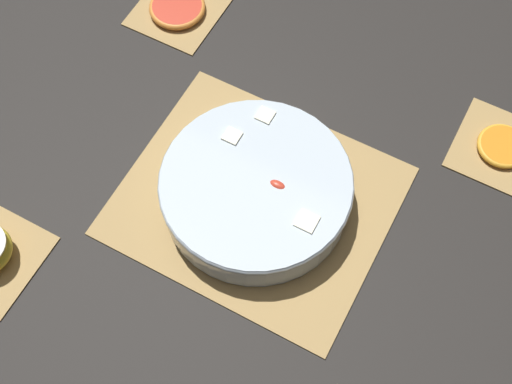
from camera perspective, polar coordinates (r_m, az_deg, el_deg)
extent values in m
plane|color=black|center=(1.10, 0.00, -0.74)|extent=(6.00, 6.00, 0.00)
cube|color=#A8844C|center=(1.10, 0.00, -0.67)|extent=(0.40, 0.34, 0.01)
cube|color=#4C381E|center=(1.08, 6.77, -3.85)|extent=(0.01, 0.34, 0.00)
cube|color=#4C381E|center=(1.08, 4.03, -2.55)|extent=(0.01, 0.34, 0.00)
cube|color=#4C381E|center=(1.09, 1.33, -1.26)|extent=(0.01, 0.34, 0.00)
cube|color=#4C381E|center=(1.10, -1.31, 0.00)|extent=(0.01, 0.34, 0.00)
cube|color=#4C381E|center=(1.12, -3.89, 1.24)|extent=(0.01, 0.34, 0.00)
cube|color=#4C381E|center=(1.14, -6.40, 2.44)|extent=(0.01, 0.34, 0.00)
cube|color=#A8844C|center=(1.21, 19.03, 3.30)|extent=(0.15, 0.15, 0.01)
cube|color=#4C381E|center=(1.21, 19.05, 3.35)|extent=(0.00, 0.14, 0.00)
cube|color=#4C381E|center=(1.21, 17.48, 4.08)|extent=(0.00, 0.14, 0.00)
cube|color=#A8844C|center=(1.32, -6.28, 14.20)|extent=(0.15, 0.15, 0.01)
cube|color=#4C381E|center=(1.31, -5.35, 13.90)|extent=(0.00, 0.14, 0.00)
cube|color=#4C381E|center=(1.33, -7.22, 14.60)|extent=(0.00, 0.14, 0.00)
cube|color=#4C381E|center=(1.11, -18.76, -5.84)|extent=(0.00, 0.14, 0.00)
cylinder|color=silver|center=(1.07, 0.00, 0.15)|extent=(0.29, 0.29, 0.06)
torus|color=silver|center=(1.05, 0.00, 0.76)|extent=(0.29, 0.29, 0.01)
cylinder|color=#F7EFC6|center=(1.08, -4.28, 2.21)|extent=(0.03, 0.03, 0.01)
cylinder|color=#F7EFC6|center=(1.07, 5.83, -0.02)|extent=(0.03, 0.03, 0.01)
cylinder|color=#F7EFC6|center=(1.05, 2.52, -5.17)|extent=(0.03, 0.03, 0.01)
cylinder|color=#F7EFC6|center=(1.05, -2.09, 1.12)|extent=(0.03, 0.03, 0.01)
cylinder|color=#F7EFC6|center=(1.06, 0.69, -1.88)|extent=(0.03, 0.03, 0.01)
cylinder|color=#F7EFC6|center=(1.10, -4.00, 2.68)|extent=(0.03, 0.03, 0.01)
cylinder|color=#F7EFC6|center=(1.04, -2.59, -1.51)|extent=(0.03, 0.03, 0.01)
cylinder|color=#F7EFC6|center=(1.10, 3.11, 1.50)|extent=(0.03, 0.03, 0.01)
cylinder|color=#F7EFC6|center=(1.03, -0.77, -4.26)|extent=(0.03, 0.03, 0.01)
cylinder|color=#F7EFC6|center=(1.14, 0.90, 4.85)|extent=(0.03, 0.03, 0.01)
cube|color=#EFEACC|center=(1.04, -0.01, -1.06)|extent=(0.02, 0.02, 0.02)
cube|color=#EFEACC|center=(1.09, -2.70, 2.67)|extent=(0.02, 0.02, 0.02)
cube|color=#EFEACC|center=(1.07, 3.02, 0.68)|extent=(0.03, 0.03, 0.03)
cube|color=#EFEACC|center=(1.10, 1.22, 2.35)|extent=(0.02, 0.02, 0.02)
cube|color=#EFEACC|center=(1.12, -3.45, 3.94)|extent=(0.02, 0.02, 0.02)
cube|color=#EFEACC|center=(1.09, -1.91, 4.22)|extent=(0.03, 0.03, 0.03)
cube|color=#EFEACC|center=(1.11, 0.73, 5.85)|extent=(0.03, 0.03, 0.03)
cube|color=#EFEACC|center=(1.08, 0.56, 0.44)|extent=(0.02, 0.02, 0.02)
cube|color=#EFEACC|center=(1.08, -3.53, -0.11)|extent=(0.03, 0.03, 0.03)
cube|color=#EFEACC|center=(1.03, 4.04, -2.65)|extent=(0.03, 0.03, 0.03)
cube|color=#EFEACC|center=(1.06, 4.56, -3.95)|extent=(0.03, 0.03, 0.03)
cube|color=#EFEACC|center=(1.07, -4.94, -1.96)|extent=(0.03, 0.03, 0.03)
cube|color=#EFEACC|center=(1.06, -1.65, -2.22)|extent=(0.02, 0.02, 0.02)
cube|color=#EFEACC|center=(1.11, 1.45, 3.97)|extent=(0.03, 0.03, 0.03)
ellipsoid|color=orange|center=(1.08, 4.60, 0.30)|extent=(0.03, 0.01, 0.01)
ellipsoid|color=orange|center=(1.12, -1.71, 3.19)|extent=(0.03, 0.02, 0.01)
ellipsoid|color=orange|center=(1.09, 2.06, 0.61)|extent=(0.03, 0.01, 0.01)
ellipsoid|color=orange|center=(1.10, -0.33, 1.32)|extent=(0.03, 0.02, 0.01)
ellipsoid|color=orange|center=(1.03, -0.73, -2.09)|extent=(0.03, 0.02, 0.01)
ellipsoid|color=red|center=(1.04, 1.73, 0.53)|extent=(0.03, 0.02, 0.01)
ellipsoid|color=orange|center=(1.11, 0.17, 3.29)|extent=(0.03, 0.02, 0.01)
ellipsoid|color=orange|center=(1.11, 4.65, 2.03)|extent=(0.03, 0.02, 0.01)
cylinder|color=orange|center=(1.20, 19.14, 3.50)|extent=(0.07, 0.07, 0.01)
torus|color=#F4A82D|center=(1.20, 19.14, 3.50)|extent=(0.08, 0.08, 0.01)
cylinder|color=red|center=(1.32, -6.32, 14.46)|extent=(0.09, 0.09, 0.01)
torus|color=orange|center=(1.32, -6.32, 14.46)|extent=(0.10, 0.10, 0.01)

